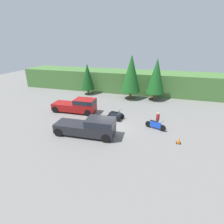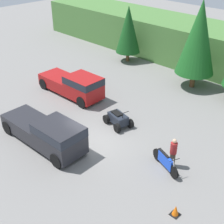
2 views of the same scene
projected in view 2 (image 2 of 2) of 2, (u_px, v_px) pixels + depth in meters
The scene contains 9 objects.
ground_plane at pixel (93, 142), 19.01m from camera, with size 80.00×80.00×0.00m, color slate.
tree_left at pixel (128, 29), 29.29m from camera, with size 2.34×2.34×5.31m.
tree_mid_left at pixel (198, 38), 23.73m from camera, with size 3.07×3.07×6.97m.
pickup_truck_red at pixel (75, 84), 23.78m from camera, with size 5.77×2.21×1.89m.
pickup_truck_second at pixel (48, 132), 18.11m from camera, with size 6.07×2.30×1.89m.
dirt_bike at pixel (165, 161), 16.64m from camera, with size 2.20×0.99×1.13m.
quad_atv at pixel (118, 119), 20.42m from camera, with size 2.10×1.60×1.17m.
rider_person at pixel (173, 152), 16.55m from camera, with size 0.39×0.40×1.78m.
traffic_cone at pixel (175, 211), 13.98m from camera, with size 0.42×0.42×0.55m.
Camera 2 is at (11.76, -10.20, 11.11)m, focal length 50.00 mm.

